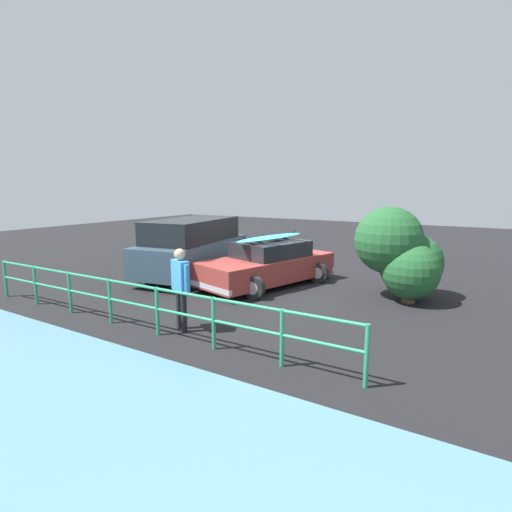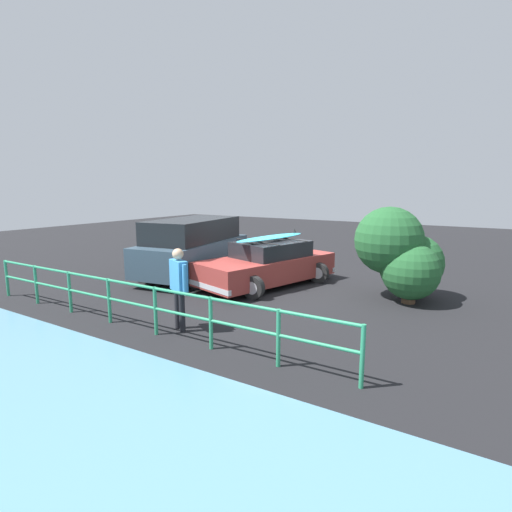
{
  "view_description": "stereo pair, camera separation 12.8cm",
  "coord_description": "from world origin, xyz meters",
  "px_view_note": "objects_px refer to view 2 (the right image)",
  "views": [
    {
      "loc": [
        -5.59,
        10.24,
        2.87
      ],
      "look_at": [
        0.11,
        0.84,
        0.95
      ],
      "focal_mm": 28.0,
      "sensor_mm": 36.0,
      "label": 1
    },
    {
      "loc": [
        -5.7,
        10.17,
        2.87
      ],
      "look_at": [
        0.11,
        0.84,
        0.95
      ],
      "focal_mm": 28.0,
      "sensor_mm": 36.0,
      "label": 2
    }
  ],
  "objects_px": {
    "suv_car": "(193,247)",
    "bush_near_left": "(402,257)",
    "sedan_car": "(268,264)",
    "person_bystander": "(179,282)"
  },
  "relations": [
    {
      "from": "bush_near_left",
      "to": "suv_car",
      "type": "bearing_deg",
      "value": 7.5
    },
    {
      "from": "suv_car",
      "to": "bush_near_left",
      "type": "height_order",
      "value": "bush_near_left"
    },
    {
      "from": "person_bystander",
      "to": "bush_near_left",
      "type": "xyz_separation_m",
      "value": [
        -3.26,
        -4.71,
        0.11
      ]
    },
    {
      "from": "sedan_car",
      "to": "suv_car",
      "type": "relative_size",
      "value": 0.99
    },
    {
      "from": "sedan_car",
      "to": "person_bystander",
      "type": "relative_size",
      "value": 2.74
    },
    {
      "from": "person_bystander",
      "to": "bush_near_left",
      "type": "height_order",
      "value": "bush_near_left"
    },
    {
      "from": "bush_near_left",
      "to": "sedan_car",
      "type": "bearing_deg",
      "value": 7.28
    },
    {
      "from": "sedan_car",
      "to": "person_bystander",
      "type": "bearing_deg",
      "value": 95.67
    },
    {
      "from": "sedan_car",
      "to": "person_bystander",
      "type": "xyz_separation_m",
      "value": [
        -0.42,
        4.24,
        0.38
      ]
    },
    {
      "from": "sedan_car",
      "to": "bush_near_left",
      "type": "xyz_separation_m",
      "value": [
        -3.68,
        -0.47,
        0.49
      ]
    }
  ]
}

